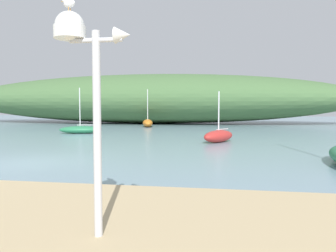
# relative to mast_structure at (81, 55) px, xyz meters

# --- Properties ---
(ground_plane) EXTENTS (120.00, 120.00, 0.00)m
(ground_plane) POSITION_rel_mast_structure_xyz_m (-5.14, 6.55, -2.89)
(ground_plane) COLOR #7A99A8
(distant_hill) EXTENTS (51.08, 12.23, 6.14)m
(distant_hill) POSITION_rel_mast_structure_xyz_m (-6.70, 35.30, 0.18)
(distant_hill) COLOR #476B3D
(distant_hill) RESTS_ON ground
(mast_structure) EXTENTS (1.15, 0.47, 3.33)m
(mast_structure) POSITION_rel_mast_structure_xyz_m (0.00, 0.00, 0.00)
(mast_structure) COLOR silver
(mast_structure) RESTS_ON beach_sand
(seagull_on_radar) EXTENTS (0.29, 0.17, 0.21)m
(seagull_on_radar) POSITION_rel_mast_structure_xyz_m (-0.18, 0.01, 0.76)
(seagull_on_radar) COLOR orange
(seagull_on_radar) RESTS_ON mast_structure
(sailboat_outer_mooring) EXTENTS (3.43, 1.91, 3.59)m
(sailboat_outer_mooring) POSITION_rel_mast_structure_xyz_m (-8.76, 19.23, -2.58)
(sailboat_outer_mooring) COLOR #287A4C
(sailboat_outer_mooring) RESTS_ON ground
(sailboat_inner_mooring) EXTENTS (1.77, 3.22, 3.90)m
(sailboat_inner_mooring) POSITION_rel_mast_structure_xyz_m (-5.29, 28.02, -2.48)
(sailboat_inner_mooring) COLOR orange
(sailboat_inner_mooring) RESTS_ON ground
(sailboat_far_right) EXTENTS (2.26, 2.71, 3.02)m
(sailboat_far_right) POSITION_rel_mast_structure_xyz_m (2.01, 14.73, -2.52)
(sailboat_far_right) COLOR #B72D28
(sailboat_far_right) RESTS_ON ground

